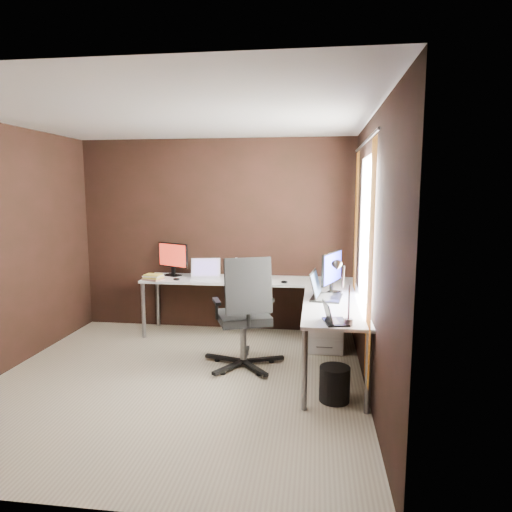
{
  "coord_description": "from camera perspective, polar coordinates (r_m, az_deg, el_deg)",
  "views": [
    {
      "loc": [
        1.32,
        -4.07,
        1.84
      ],
      "look_at": [
        0.65,
        0.95,
        1.11
      ],
      "focal_mm": 32.0,
      "sensor_mm": 36.0,
      "label": 1
    }
  ],
  "objects": [
    {
      "name": "wastebasket",
      "position": [
        4.21,
        9.79,
        -15.48
      ],
      "size": [
        0.33,
        0.33,
        0.31
      ],
      "primitive_type": "cylinder",
      "rotation": [
        0.0,
        0.0,
        0.27
      ],
      "color": "black",
      "rests_on": "ground"
    },
    {
      "name": "book_stack",
      "position": [
        5.83,
        -12.73,
        -2.59
      ],
      "size": [
        0.27,
        0.24,
        0.07
      ],
      "rotation": [
        0.0,
        0.0,
        -0.22
      ],
      "color": "#A36F57",
      "rests_on": "desk"
    },
    {
      "name": "laptop_black_small",
      "position": [
        3.93,
        9.56,
        -7.67
      ],
      "size": [
        0.23,
        0.29,
        0.18
      ],
      "rotation": [
        0.0,
        0.0,
        1.77
      ],
      "color": "black",
      "rests_on": "desk"
    },
    {
      "name": "laptop_silver",
      "position": [
        5.73,
        -1.37,
        -2.37
      ],
      "size": [
        0.44,
        0.37,
        0.25
      ],
      "rotation": [
        0.0,
        0.0,
        -0.32
      ],
      "color": "silver",
      "rests_on": "desk"
    },
    {
      "name": "office_chair",
      "position": [
        4.81,
        -1.49,
        -9.82
      ],
      "size": [
        0.67,
        0.71,
        1.19
      ],
      "rotation": [
        0.0,
        0.0,
        0.37
      ],
      "color": "black",
      "rests_on": "ground"
    },
    {
      "name": "monitor_right",
      "position": [
        4.98,
        9.48,
        -1.71
      ],
      "size": [
        0.23,
        0.52,
        0.45
      ],
      "rotation": [
        0.0,
        0.0,
        1.2
      ],
      "color": "black",
      "rests_on": "desk"
    },
    {
      "name": "laptop_black_big",
      "position": [
        4.78,
        8.3,
        -4.54
      ],
      "size": [
        0.36,
        0.46,
        0.28
      ],
      "rotation": [
        0.0,
        0.0,
        1.44
      ],
      "color": "black",
      "rests_on": "desk"
    },
    {
      "name": "mouse_left",
      "position": [
        5.74,
        -9.92,
        -2.86
      ],
      "size": [
        0.1,
        0.07,
        0.03
      ],
      "primitive_type": "ellipsoid",
      "rotation": [
        0.0,
        0.0,
        -0.14
      ],
      "color": "black",
      "rests_on": "desk"
    },
    {
      "name": "mouse_corner",
      "position": [
        5.49,
        3.56,
        -3.27
      ],
      "size": [
        0.08,
        0.06,
        0.03
      ],
      "primitive_type": "ellipsoid",
      "rotation": [
        0.0,
        0.0,
        0.02
      ],
      "color": "black",
      "rests_on": "desk"
    },
    {
      "name": "desk_lamp",
      "position": [
        3.86,
        10.59,
        -3.49
      ],
      "size": [
        0.18,
        0.21,
        0.53
      ],
      "rotation": [
        0.0,
        0.0,
        -0.07
      ],
      "color": "slate",
      "rests_on": "desk"
    },
    {
      "name": "desk",
      "position": [
        5.26,
        2.24,
        -4.53
      ],
      "size": [
        2.65,
        2.25,
        0.73
      ],
      "color": "white",
      "rests_on": "ground"
    },
    {
      "name": "room",
      "position": [
        4.29,
        -5.62,
        0.65
      ],
      "size": [
        3.6,
        3.6,
        2.5
      ],
      "color": "tan",
      "rests_on": "ground"
    },
    {
      "name": "monitor_left",
      "position": [
        6.04,
        -10.34,
        -0.17
      ],
      "size": [
        0.45,
        0.25,
        0.43
      ],
      "rotation": [
        0.0,
        0.0,
        -0.47
      ],
      "color": "black",
      "rests_on": "desk"
    },
    {
      "name": "drawer_pedestal",
      "position": [
        5.44,
        8.55,
        -8.29
      ],
      "size": [
        0.42,
        0.5,
        0.6
      ],
      "primitive_type": "cube",
      "color": "white",
      "rests_on": "ground"
    },
    {
      "name": "laptop_white",
      "position": [
        5.82,
        -6.32,
        -2.27
      ],
      "size": [
        0.41,
        0.33,
        0.25
      ],
      "rotation": [
        0.0,
        0.0,
        0.19
      ],
      "color": "white",
      "rests_on": "desk"
    }
  ]
}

